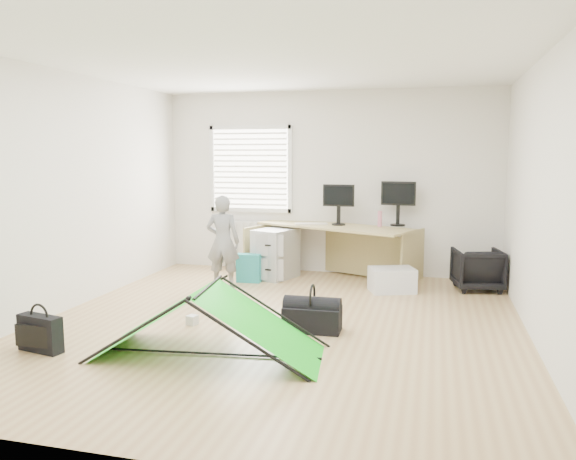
% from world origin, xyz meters
% --- Properties ---
extents(ground, '(5.50, 5.50, 0.00)m').
position_xyz_m(ground, '(0.00, 0.00, 0.00)').
color(ground, tan).
rests_on(ground, ground).
extents(back_wall, '(5.00, 0.02, 2.70)m').
position_xyz_m(back_wall, '(0.00, 2.75, 1.35)').
color(back_wall, silver).
rests_on(back_wall, ground).
extents(window, '(1.20, 0.06, 1.20)m').
position_xyz_m(window, '(-1.20, 2.71, 1.55)').
color(window, silver).
rests_on(window, back_wall).
extents(radiator, '(1.00, 0.12, 0.60)m').
position_xyz_m(radiator, '(-1.20, 2.67, 0.45)').
color(radiator, silver).
rests_on(radiator, back_wall).
extents(desk, '(2.36, 1.53, 0.77)m').
position_xyz_m(desk, '(0.17, 2.34, 0.38)').
color(desk, tan).
rests_on(desk, ground).
extents(filing_cabinet, '(0.64, 0.73, 0.71)m').
position_xyz_m(filing_cabinet, '(-0.64, 2.15, 0.36)').
color(filing_cabinet, '#AFB2B5').
rests_on(filing_cabinet, ground).
extents(monitor_left, '(0.45, 0.10, 0.43)m').
position_xyz_m(monitor_left, '(0.23, 2.39, 0.98)').
color(monitor_left, black).
rests_on(monitor_left, desk).
extents(monitor_right, '(0.49, 0.14, 0.46)m').
position_xyz_m(monitor_right, '(1.05, 2.53, 1.00)').
color(monitor_right, black).
rests_on(monitor_right, desk).
extents(keyboard, '(0.49, 0.29, 0.02)m').
position_xyz_m(keyboard, '(-0.16, 2.34, 0.78)').
color(keyboard, beige).
rests_on(keyboard, desk).
extents(thermos, '(0.08, 0.08, 0.22)m').
position_xyz_m(thermos, '(0.82, 2.37, 0.88)').
color(thermos, '#C56E87').
rests_on(thermos, desk).
extents(office_chair, '(0.69, 0.71, 0.55)m').
position_xyz_m(office_chair, '(2.13, 2.13, 0.27)').
color(office_chair, black).
rests_on(office_chair, ground).
extents(person, '(0.48, 0.34, 1.24)m').
position_xyz_m(person, '(-1.16, 1.42, 0.62)').
color(person, slate).
rests_on(person, ground).
extents(kite, '(2.10, 1.12, 0.62)m').
position_xyz_m(kite, '(-0.35, -1.03, 0.31)').
color(kite, '#13CD19').
rests_on(kite, ground).
extents(storage_crate, '(0.66, 0.56, 0.31)m').
position_xyz_m(storage_crate, '(1.05, 1.74, 0.16)').
color(storage_crate, silver).
rests_on(storage_crate, ground).
extents(tote_bag, '(0.34, 0.16, 0.40)m').
position_xyz_m(tote_bag, '(-0.93, 1.79, 0.20)').
color(tote_bag, teal).
rests_on(tote_bag, ground).
extents(laptop_bag, '(0.46, 0.22, 0.33)m').
position_xyz_m(laptop_bag, '(-1.87, -1.33, 0.17)').
color(laptop_bag, black).
rests_on(laptop_bag, ground).
extents(white_box, '(0.12, 0.12, 0.10)m').
position_xyz_m(white_box, '(-0.87, -0.24, 0.05)').
color(white_box, silver).
rests_on(white_box, ground).
extents(duffel_bag, '(0.58, 0.31, 0.25)m').
position_xyz_m(duffel_bag, '(0.39, -0.12, 0.13)').
color(duffel_bag, black).
rests_on(duffel_bag, ground).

